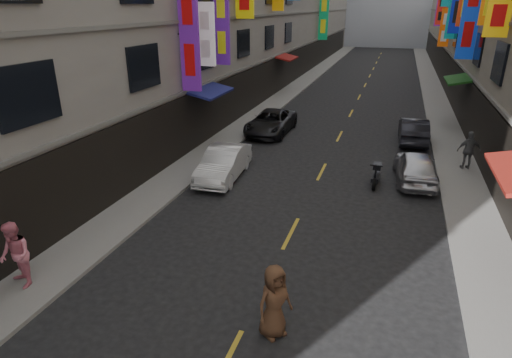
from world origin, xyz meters
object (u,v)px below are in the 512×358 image
Objects in this scene: car_right_mid at (416,167)px; pedestrian_lfar at (15,255)px; car_left_far at (271,122)px; car_left_mid at (224,163)px; pedestrian_rfar at (469,150)px; pedestrian_crossing at (274,301)px; scooter_far_right at (376,175)px; car_right_far at (413,130)px.

pedestrian_lfar is (-10.17, -11.29, 0.37)m from car_right_mid.
car_left_far is 1.21× the size of car_right_mid.
pedestrian_lfar is (-2.17, -9.12, 0.36)m from car_left_mid.
car_left_far is 10.79m from pedestrian_rfar.
car_left_far is 2.74× the size of pedestrian_rfar.
car_left_mid is 2.25× the size of pedestrian_lfar.
car_left_far is (-0.00, 7.47, -0.02)m from car_left_mid.
car_right_mid is 11.32m from pedestrian_crossing.
car_left_mid reaches higher than car_left_far.
car_left_mid is 2.29× the size of pedestrian_crossing.
pedestrian_rfar is 14.03m from pedestrian_crossing.
car_right_far is (1.57, 6.90, 0.24)m from scooter_far_right.
scooter_far_right is 0.97× the size of pedestrian_lfar.
car_left_far is at bearing 109.43° from pedestrian_lfar.
scooter_far_right is 6.57m from car_left_mid.
car_left_mid is at bearing 9.49° from pedestrian_rfar.
pedestrian_lfar is at bearing 57.63° from car_right_far.
pedestrian_lfar is at bearing 43.36° from car_right_mid.
car_right_far reaches higher than car_left_far.
car_left_mid is at bearing -89.22° from car_left_far.
pedestrian_lfar is at bearing -96.69° from car_left_far.
car_right_mid is (8.00, 2.17, -0.01)m from car_left_mid.
scooter_far_right is 0.45× the size of car_right_mid.
car_left_mid is 2.38× the size of pedestrian_rfar.
car_left_far is 2.64× the size of pedestrian_crossing.
pedestrian_crossing is (-3.26, -16.88, 0.23)m from car_right_far.
scooter_far_right is at bearing 23.99° from car_right_mid.
car_left_far is at bearing 3.37° from car_right_far.
car_left_mid is 11.12m from pedestrian_rfar.
car_right_mid is (8.00, -5.30, 0.01)m from car_left_far.
pedestrian_crossing is at bearing 30.67° from pedestrian_lfar.
car_left_far is 1.17× the size of car_right_far.
car_left_mid is 7.47m from car_left_far.
car_left_mid reaches higher than car_right_mid.
car_right_far is 2.34× the size of pedestrian_rfar.
car_right_mid is 6.05m from car_right_far.
pedestrian_crossing is at bearing 68.61° from car_right_mid.
car_left_far is 16.74m from pedestrian_lfar.
car_right_mid is at bearing -149.42° from scooter_far_right.
pedestrian_lfar is 18.25m from pedestrian_rfar.
pedestrian_lfar reaches higher than car_left_mid.
car_right_far is at bearing 86.49° from pedestrian_lfar.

